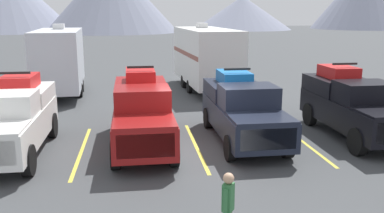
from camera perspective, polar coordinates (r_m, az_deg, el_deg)
The scene contains 11 objects.
ground_plane at distance 14.20m, azimuth 0.95°, elevation -6.27°, with size 240.00×240.00×0.00m, color #3F4244.
pickup_truck_a at distance 15.04m, azimuth -23.16°, elevation -1.42°, with size 2.16×5.68×2.62m.
pickup_truck_b at distance 14.78m, azimuth -6.77°, elevation -0.63°, with size 2.08×5.87×2.71m.
pickup_truck_c at distance 15.47m, azimuth 6.80°, elevation -0.27°, with size 2.19×5.72×2.54m.
pickup_truck_d at distance 16.93m, azimuth 20.89°, elevation 0.33°, with size 2.15×5.60×2.69m.
lot_stripe_b at distance 14.86m, azimuth -14.72°, elevation -5.81°, with size 0.12×5.50×0.01m, color gold.
lot_stripe_c at distance 14.88m, azimuth 0.52°, elevation -5.34°, with size 0.12×5.50×0.01m, color gold.
lot_stripe_d at distance 15.91m, azimuth 14.71°, elevation -4.57°, with size 0.12×5.50×0.01m, color gold.
camper_trailer_a at distance 24.63m, azimuth -17.53°, elevation 6.21°, with size 2.80×7.87×3.93m.
camper_trailer_b at distance 25.24m, azimuth 1.91°, elevation 6.94°, with size 3.13×8.88×3.92m.
person_a at distance 8.50m, azimuth 4.90°, elevation -13.19°, with size 0.28×0.31×1.60m.
Camera 1 is at (-2.05, -13.26, 4.64)m, focal length 39.41 mm.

